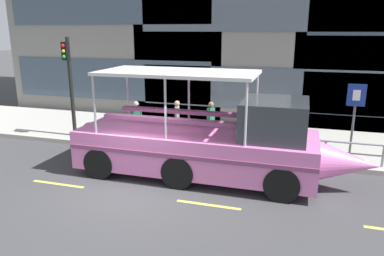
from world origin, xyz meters
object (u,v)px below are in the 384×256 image
Objects in this scene: pedestrian_mid_left at (211,117)px; pedestrian_mid_right at (177,116)px; traffic_light_pole at (69,78)px; duck_tour_boat at (212,144)px; pedestrian_near_stern at (137,116)px; pedestrian_near_bow at (300,125)px; parking_sign at (355,109)px.

pedestrian_mid_left is 0.99× the size of pedestrian_mid_right.
traffic_light_pole reaches higher than duck_tour_boat.
pedestrian_mid_right is (4.42, 0.86, -1.53)m from traffic_light_pole.
pedestrian_mid_left reaches higher than pedestrian_near_stern.
pedestrian_near_bow is 1.05× the size of pedestrian_mid_left.
pedestrian_mid_right is (-2.26, 3.14, 0.04)m from duck_tour_boat.
traffic_light_pole reaches higher than pedestrian_near_stern.
pedestrian_mid_right is (-4.90, 0.16, -0.03)m from pedestrian_near_bow.
pedestrian_near_bow is (-1.77, 0.31, -0.79)m from parking_sign.
traffic_light_pole is 4.76m from pedestrian_mid_right.
parking_sign is 1.96m from pedestrian_near_bow.
pedestrian_near_bow is at bearing 1.12° from pedestrian_near_stern.
parking_sign is 8.42m from pedestrian_near_stern.
duck_tour_boat reaches higher than pedestrian_near_stern.
pedestrian_near_stern is at bearing -178.88° from pedestrian_near_bow.
pedestrian_mid_left is 1.40m from pedestrian_mid_right.
pedestrian_near_bow is at bearing 170.06° from parking_sign.
traffic_light_pole is 2.66× the size of pedestrian_near_stern.
parking_sign is 0.28× the size of duck_tour_boat.
traffic_light_pole reaches higher than pedestrian_mid_left.
pedestrian_near_stern is (-8.37, 0.18, -0.86)m from parking_sign.
duck_tour_boat reaches higher than parking_sign.
traffic_light_pole is 9.47m from pedestrian_near_bow.
pedestrian_near_bow reaches higher than pedestrian_mid_right.
pedestrian_mid_left is at bearing 173.11° from pedestrian_near_bow.
pedestrian_near_bow reaches higher than pedestrian_near_stern.
pedestrian_mid_left is (-0.89, 3.41, 0.03)m from duck_tour_boat.
pedestrian_mid_left is 3.13m from pedestrian_near_stern.
traffic_light_pole is at bearing 161.13° from duck_tour_boat.
pedestrian_near_stern is at bearing -170.37° from pedestrian_mid_right.
traffic_light_pole is 0.44× the size of duck_tour_boat.
parking_sign is 1.63× the size of pedestrian_mid_right.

